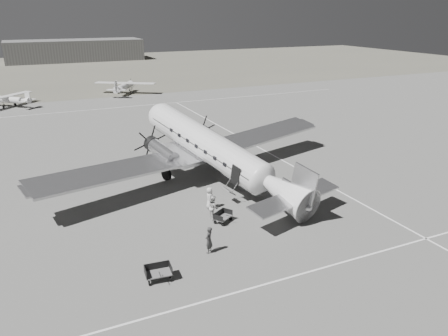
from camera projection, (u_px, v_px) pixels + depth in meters
ground at (195, 195)px, 37.93m from camera, size 260.00×260.00×0.00m
taxi_line_near at (280, 280)px, 25.97m from camera, size 60.00×0.15×0.01m
taxi_line_right at (309, 175)px, 42.67m from camera, size 0.15×80.00×0.01m
taxi_line_horizon at (107, 108)px, 72.11m from camera, size 90.00×0.15×0.01m
grass_infield at (69, 70)px, 119.11m from camera, size 260.00×90.00×0.01m
hangar_main at (75, 50)px, 141.33m from camera, size 42.00×14.00×6.60m
dc3_airliner at (215, 152)px, 39.50m from camera, size 37.25×30.51×6.15m
light_plane_left at (10, 101)px, 72.85m from camera, size 13.28×13.31×2.15m
light_plane_right at (125, 88)px, 84.39m from camera, size 15.18×14.47×2.47m
baggage_cart_near at (223, 217)px, 33.00m from camera, size 1.82×1.69×0.84m
baggage_cart_far at (158, 273)px, 25.85m from camera, size 1.75×1.31×0.93m
ground_crew at (209, 240)px, 28.65m from camera, size 0.80×0.78×1.86m
ramp_agent at (213, 207)px, 33.40m from camera, size 0.84×1.01×1.88m
passenger at (210, 198)px, 35.18m from camera, size 0.81×1.01×1.81m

